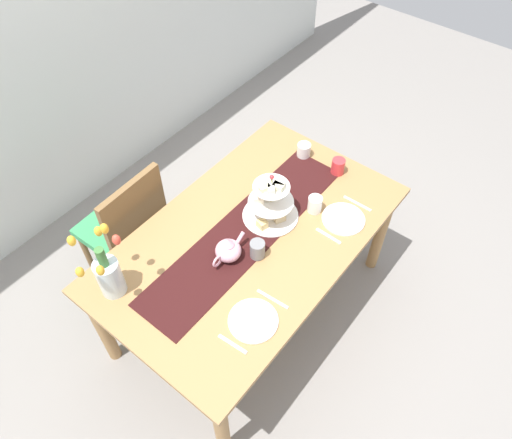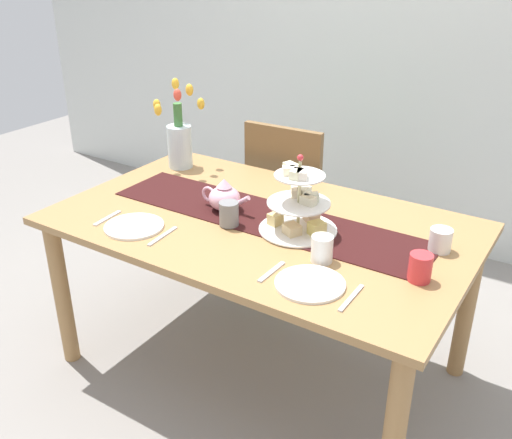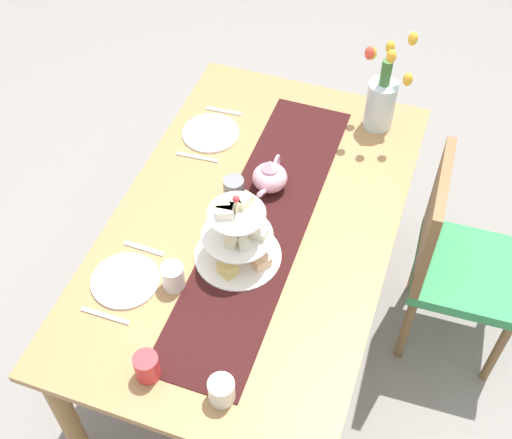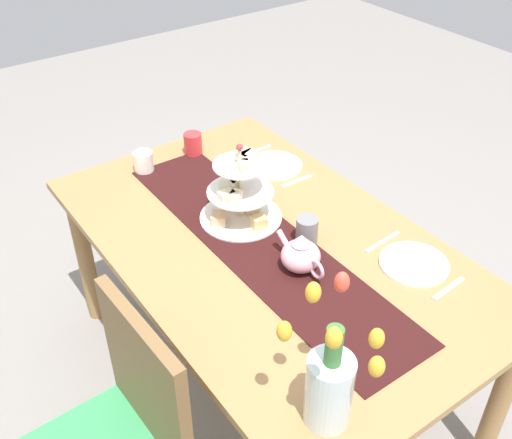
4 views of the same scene
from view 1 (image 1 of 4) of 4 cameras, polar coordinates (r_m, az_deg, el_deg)
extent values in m
plane|color=gray|center=(3.13, -0.49, -10.04)|extent=(8.00, 8.00, 0.00)
cube|color=silver|center=(3.19, -25.05, 19.20)|extent=(6.00, 0.08, 2.60)
cube|color=#A37747|center=(2.55, -0.59, -2.06)|extent=(1.64, 0.99, 0.03)
cylinder|color=#A37747|center=(2.48, -4.01, -23.20)|extent=(0.07, 0.07, 0.69)
cylinder|color=#A37747|center=(3.13, 14.33, -1.40)|extent=(0.07, 0.07, 0.69)
cylinder|color=#A37747|center=(2.80, -17.56, -11.77)|extent=(0.07, 0.07, 0.69)
cylinder|color=#A37747|center=(3.39, 1.82, 5.57)|extent=(0.07, 0.07, 0.69)
cylinder|color=brown|center=(3.39, -14.59, -0.04)|extent=(0.04, 0.04, 0.41)
cylinder|color=brown|center=(3.28, -19.04, -3.93)|extent=(0.04, 0.04, 0.41)
cylinder|color=brown|center=(3.19, -10.16, -2.96)|extent=(0.04, 0.04, 0.41)
cylinder|color=brown|center=(3.08, -14.72, -7.23)|extent=(0.04, 0.04, 0.41)
cube|color=#389356|center=(3.05, -15.49, -0.87)|extent=(0.44, 0.44, 0.05)
cube|color=brown|center=(2.76, -13.88, 0.60)|extent=(0.42, 0.05, 0.45)
cube|color=black|center=(2.55, -1.15, -1.47)|extent=(1.36, 0.31, 0.00)
cylinder|color=beige|center=(2.51, 1.76, 2.52)|extent=(0.01, 0.01, 0.28)
cylinder|color=white|center=(2.61, 1.69, 0.49)|extent=(0.30, 0.30, 0.01)
cylinder|color=white|center=(2.53, 1.75, 2.11)|extent=(0.24, 0.24, 0.01)
cylinder|color=white|center=(2.45, 1.81, 3.84)|extent=(0.19, 0.19, 0.01)
cube|color=#E4D273|center=(2.64, 2.88, 1.90)|extent=(0.07, 0.07, 0.05)
cube|color=beige|center=(2.64, 0.35, 1.85)|extent=(0.08, 0.08, 0.04)
cube|color=#E4C97E|center=(2.54, 0.72, -0.54)|extent=(0.06, 0.06, 0.04)
cube|color=#D9BD88|center=(2.58, 2.69, 0.31)|extent=(0.08, 0.07, 0.04)
cube|color=beige|center=(2.54, 2.30, 2.91)|extent=(0.06, 0.04, 0.03)
cube|color=silver|center=(2.55, 1.61, 3.18)|extent=(0.07, 0.06, 0.03)
cube|color=#EDE7C7|center=(2.54, 0.32, 2.91)|extent=(0.04, 0.06, 0.03)
cube|color=beige|center=(2.52, 0.36, 2.38)|extent=(0.06, 0.07, 0.03)
cube|color=beige|center=(2.42, 0.98, 3.68)|extent=(0.07, 0.05, 0.03)
cube|color=#F1E3C3|center=(2.41, 1.79, 3.56)|extent=(0.07, 0.06, 0.03)
cube|color=beige|center=(2.43, 2.61, 3.84)|extent=(0.04, 0.06, 0.03)
cube|color=silver|center=(2.44, 2.74, 4.16)|extent=(0.05, 0.07, 0.03)
sphere|color=red|center=(2.40, 1.85, 4.98)|extent=(0.02, 0.02, 0.02)
ellipsoid|color=#E5A8BC|center=(2.41, -3.25, -3.65)|extent=(0.13, 0.13, 0.10)
cone|color=#E5A8BC|center=(2.36, -3.32, -2.66)|extent=(0.06, 0.06, 0.04)
cylinder|color=#E5A8BC|center=(2.44, -1.89, -2.18)|extent=(0.07, 0.02, 0.06)
torus|color=#E5A8BC|center=(2.38, -4.51, -4.86)|extent=(0.07, 0.01, 0.07)
cylinder|color=silver|center=(2.36, -16.67, -6.48)|extent=(0.12, 0.12, 0.21)
cylinder|color=#3D7538|center=(2.24, -17.53, -4.30)|extent=(0.04, 0.04, 0.12)
ellipsoid|color=yellow|center=(2.17, -17.26, -1.02)|extent=(0.04, 0.04, 0.06)
ellipsoid|color=yellow|center=(2.27, -17.91, -1.32)|extent=(0.04, 0.04, 0.06)
ellipsoid|color=yellow|center=(2.16, -20.71, -2.35)|extent=(0.04, 0.04, 0.06)
ellipsoid|color=yellow|center=(2.17, -19.84, -5.78)|extent=(0.04, 0.04, 0.06)
ellipsoid|color=yellow|center=(2.15, -17.70, -5.68)|extent=(0.04, 0.04, 0.06)
ellipsoid|color=#EF4C38|center=(2.12, -15.96, -2.29)|extent=(0.04, 0.04, 0.06)
cylinder|color=white|center=(2.94, 5.60, 8.04)|extent=(0.08, 0.08, 0.08)
cylinder|color=white|center=(2.26, -0.33, -11.71)|extent=(0.23, 0.23, 0.01)
cube|color=silver|center=(2.21, -2.75, -14.32)|extent=(0.03, 0.15, 0.01)
cube|color=silver|center=(2.32, 1.94, -9.26)|extent=(0.03, 0.17, 0.01)
cylinder|color=white|center=(2.64, 10.15, 0.05)|extent=(0.23, 0.23, 0.01)
cube|color=silver|center=(2.56, 8.44, -1.93)|extent=(0.02, 0.15, 0.01)
cube|color=silver|center=(2.73, 11.73, 1.84)|extent=(0.02, 0.17, 0.01)
cylinder|color=slate|center=(2.42, 0.17, -3.49)|extent=(0.08, 0.08, 0.09)
cylinder|color=white|center=(2.63, 6.88, 1.78)|extent=(0.08, 0.08, 0.09)
cylinder|color=red|center=(2.85, 9.54, 6.12)|extent=(0.08, 0.08, 0.09)
camera|label=2|loc=(2.63, 51.23, 8.54)|focal=40.52mm
camera|label=3|loc=(3.09, 13.09, 46.59)|focal=47.47mm
camera|label=4|loc=(2.10, -51.58, 11.95)|focal=42.18mm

